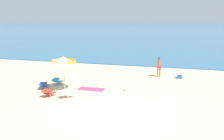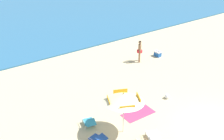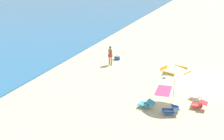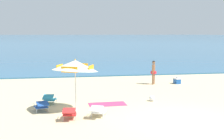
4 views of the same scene
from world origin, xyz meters
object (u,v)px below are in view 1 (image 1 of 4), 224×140
object	(u,v)px
beach_towel	(91,89)
beach_umbrella_striped_main	(64,60)
lounge_chair_facing_sea	(58,81)
cooler_box	(180,76)
lounge_chair_spare_folded	(49,92)
person_standing_near_shore	(159,66)
lounge_chair_beside_umbrella	(67,93)
beach_ball	(126,89)
lounge_chair_under_umbrella	(44,85)

from	to	relation	value
beach_towel	beach_umbrella_striped_main	bearing A→B (deg)	-153.29
lounge_chair_facing_sea	cooler_box	size ratio (longest dim) A/B	1.82
lounge_chair_spare_folded	person_standing_near_shore	bearing A→B (deg)	51.12
lounge_chair_beside_umbrella	beach_ball	world-z (taller)	lounge_chair_beside_umbrella
lounge_chair_beside_umbrella	lounge_chair_spare_folded	size ratio (longest dim) A/B	1.09
lounge_chair_under_umbrella	beach_towel	size ratio (longest dim) A/B	0.54
lounge_chair_under_umbrella	lounge_chair_beside_umbrella	distance (m)	2.64
lounge_chair_facing_sea	beach_ball	size ratio (longest dim) A/B	3.35
lounge_chair_beside_umbrella	beach_ball	xyz separation A→B (m)	(3.07, 2.40, -0.13)
lounge_chair_spare_folded	lounge_chair_beside_umbrella	bearing A→B (deg)	6.40
person_standing_near_shore	lounge_chair_spare_folded	bearing A→B (deg)	-128.88
lounge_chair_facing_sea	lounge_chair_spare_folded	size ratio (longest dim) A/B	1.06
lounge_chair_under_umbrella	lounge_chair_facing_sea	xyz separation A→B (m)	(0.30, 1.35, -0.00)
lounge_chair_facing_sea	lounge_chair_spare_folded	world-z (taller)	lounge_chair_facing_sea
beach_ball	person_standing_near_shore	bearing A→B (deg)	71.06
cooler_box	beach_towel	world-z (taller)	cooler_box
beach_ball	beach_towel	distance (m)	2.37
cooler_box	beach_ball	xyz separation A→B (m)	(-3.29, -4.67, -0.06)
lounge_chair_under_umbrella	lounge_chair_spare_folded	world-z (taller)	lounge_chair_under_umbrella
lounge_chair_under_umbrella	lounge_chair_facing_sea	distance (m)	1.39
lounge_chair_beside_umbrella	person_standing_near_shore	bearing A→B (deg)	56.64
beach_umbrella_striped_main	beach_towel	bearing A→B (deg)	26.71
lounge_chair_spare_folded	cooler_box	size ratio (longest dim) A/B	1.72
lounge_chair_under_umbrella	beach_ball	size ratio (longest dim) A/B	3.36
beach_umbrella_striped_main	lounge_chair_spare_folded	xyz separation A→B (m)	(-0.33, -1.45, -1.73)
lounge_chair_under_umbrella	cooler_box	distance (m)	10.45
lounge_chair_under_umbrella	lounge_chair_facing_sea	bearing A→B (deg)	77.59
lounge_chair_facing_sea	lounge_chair_beside_umbrella	bearing A→B (deg)	-52.16
beach_umbrella_striped_main	beach_ball	distance (m)	4.46
cooler_box	beach_towel	size ratio (longest dim) A/B	0.30
beach_towel	lounge_chair_under_umbrella	bearing A→B (deg)	-164.49
beach_umbrella_striped_main	lounge_chair_under_umbrella	xyz separation A→B (m)	(-1.49, -0.06, -1.73)
lounge_chair_spare_folded	beach_ball	distance (m)	4.93
beach_umbrella_striped_main	lounge_chair_facing_sea	xyz separation A→B (m)	(-1.19, 1.29, -1.73)
lounge_chair_beside_umbrella	lounge_chair_facing_sea	xyz separation A→B (m)	(-2.03, 2.61, -0.00)
lounge_chair_facing_sea	person_standing_near_shore	world-z (taller)	person_standing_near_shore
beach_umbrella_striped_main	cooler_box	size ratio (longest dim) A/B	5.41
beach_umbrella_striped_main	cooler_box	distance (m)	9.39
lounge_chair_under_umbrella	lounge_chair_spare_folded	size ratio (longest dim) A/B	1.06
beach_umbrella_striped_main	person_standing_near_shore	distance (m)	8.09
lounge_chair_beside_umbrella	beach_umbrella_striped_main	bearing A→B (deg)	122.29
lounge_chair_spare_folded	beach_ball	world-z (taller)	lounge_chair_spare_folded
beach_umbrella_striped_main	lounge_chair_spare_folded	world-z (taller)	beach_umbrella_striped_main
beach_towel	lounge_chair_beside_umbrella	bearing A→B (deg)	-109.03
beach_umbrella_striped_main	lounge_chair_facing_sea	world-z (taller)	beach_umbrella_striped_main
beach_towel	cooler_box	bearing A→B (deg)	41.38
lounge_chair_under_umbrella	lounge_chair_spare_folded	xyz separation A→B (m)	(1.17, -1.39, 0.00)
lounge_chair_spare_folded	beach_ball	bearing A→B (deg)	30.85
cooler_box	lounge_chair_under_umbrella	bearing A→B (deg)	-146.21
lounge_chair_facing_sea	lounge_chair_spare_folded	bearing A→B (deg)	-72.42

